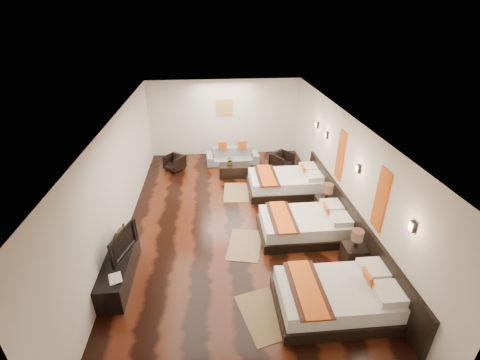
{
  "coord_description": "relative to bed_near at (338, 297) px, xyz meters",
  "views": [
    {
      "loc": [
        -0.5,
        -7.2,
        5.03
      ],
      "look_at": [
        0.17,
        0.33,
        1.1
      ],
      "focal_mm": 24.9,
      "sensor_mm": 36.0,
      "label": 1
    }
  ],
  "objects": [
    {
      "name": "floor",
      "position": [
        -1.7,
        2.94,
        -0.29
      ],
      "size": [
        5.5,
        9.5,
        0.01
      ],
      "primitive_type": "cube",
      "color": "black",
      "rests_on": "ground"
    },
    {
      "name": "ceiling",
      "position": [
        -1.7,
        2.94,
        2.51
      ],
      "size": [
        5.5,
        9.5,
        0.01
      ],
      "primitive_type": "cube",
      "color": "white",
      "rests_on": "floor"
    },
    {
      "name": "back_wall",
      "position": [
        -1.7,
        7.69,
        1.11
      ],
      "size": [
        5.5,
        0.01,
        2.8
      ],
      "primitive_type": "cube",
      "color": "silver",
      "rests_on": "floor"
    },
    {
      "name": "left_wall",
      "position": [
        -4.45,
        2.94,
        1.11
      ],
      "size": [
        0.01,
        9.5,
        2.8
      ],
      "primitive_type": "cube",
      "color": "silver",
      "rests_on": "floor"
    },
    {
      "name": "right_wall",
      "position": [
        1.05,
        2.94,
        1.11
      ],
      "size": [
        0.01,
        9.5,
        2.8
      ],
      "primitive_type": "cube",
      "color": "silver",
      "rests_on": "floor"
    },
    {
      "name": "headboard_panel",
      "position": [
        1.01,
        2.14,
        0.16
      ],
      "size": [
        0.08,
        6.6,
        0.9
      ],
      "primitive_type": "cube",
      "color": "black",
      "rests_on": "floor"
    },
    {
      "name": "bed_near",
      "position": [
        0.0,
        0.0,
        0.0
      ],
      "size": [
        2.24,
        1.41,
        0.86
      ],
      "color": "black",
      "rests_on": "floor"
    },
    {
      "name": "bed_mid",
      "position": [
        -0.0,
        2.3,
        -0.01
      ],
      "size": [
        2.19,
        1.38,
        0.84
      ],
      "color": "black",
      "rests_on": "floor"
    },
    {
      "name": "bed_far",
      "position": [
        0.0,
        4.51,
        0.0
      ],
      "size": [
        2.25,
        1.42,
        0.86
      ],
      "color": "black",
      "rests_on": "floor"
    },
    {
      "name": "nightstand_a",
      "position": [
        0.75,
        1.12,
        0.03
      ],
      "size": [
        0.47,
        0.47,
        0.92
      ],
      "color": "black",
      "rests_on": "floor"
    },
    {
      "name": "nightstand_b",
      "position": [
        0.75,
        3.05,
        0.05
      ],
      "size": [
        0.5,
        0.5,
        0.99
      ],
      "color": "black",
      "rests_on": "floor"
    },
    {
      "name": "jute_mat_near",
      "position": [
        -1.39,
        -0.04,
        -0.29
      ],
      "size": [
        1.03,
        1.35,
        0.01
      ],
      "primitive_type": "cube",
      "rotation": [
        0.0,
        0.0,
        0.26
      ],
      "color": "olive",
      "rests_on": "floor"
    },
    {
      "name": "jute_mat_mid",
      "position": [
        -1.53,
        2.02,
        -0.29
      ],
      "size": [
        0.99,
        1.33,
        0.01
      ],
      "primitive_type": "cube",
      "rotation": [
        0.0,
        0.0,
        -0.22
      ],
      "color": "olive",
      "rests_on": "floor"
    },
    {
      "name": "jute_mat_far",
      "position": [
        -1.52,
        4.57,
        -0.29
      ],
      "size": [
        0.85,
        1.26,
        0.01
      ],
      "primitive_type": "cube",
      "rotation": [
        0.0,
        0.0,
        -0.08
      ],
      "color": "olive",
      "rests_on": "floor"
    },
    {
      "name": "tv_console",
      "position": [
        -4.2,
        1.12,
        -0.02
      ],
      "size": [
        0.5,
        1.8,
        0.55
      ],
      "primitive_type": "cube",
      "color": "black",
      "rests_on": "floor"
    },
    {
      "name": "tv",
      "position": [
        -4.15,
        1.32,
        0.54
      ],
      "size": [
        0.41,
        0.97,
        0.56
      ],
      "primitive_type": "imported",
      "rotation": [
        0.0,
        0.0,
        1.27
      ],
      "color": "black",
      "rests_on": "tv_console"
    },
    {
      "name": "book",
      "position": [
        -4.2,
        0.52,
        0.27
      ],
      "size": [
        0.32,
        0.36,
        0.03
      ],
      "primitive_type": "imported",
      "rotation": [
        0.0,
        0.0,
        0.36
      ],
      "color": "black",
      "rests_on": "tv_console"
    },
    {
      "name": "figurine",
      "position": [
        -4.2,
        1.9,
        0.41
      ],
      "size": [
        0.34,
        0.34,
        0.31
      ],
      "primitive_type": "imported",
      "rotation": [
        0.0,
        0.0,
        0.16
      ],
      "color": "brown",
      "rests_on": "tv_console"
    },
    {
      "name": "sofa",
      "position": [
        -1.49,
        6.75,
        -0.02
      ],
      "size": [
        1.88,
        0.81,
        0.54
      ],
      "primitive_type": "imported",
      "rotation": [
        0.0,
        0.0,
        0.04
      ],
      "color": "gray",
      "rests_on": "floor"
    },
    {
      "name": "armchair_left",
      "position": [
        -3.53,
        6.36,
        -0.02
      ],
      "size": [
        0.82,
        0.82,
        0.54
      ],
      "primitive_type": "imported",
      "rotation": [
        0.0,
        0.0,
        -0.68
      ],
      "color": "black",
      "rests_on": "floor"
    },
    {
      "name": "armchair_right",
      "position": [
        0.18,
        6.08,
        0.01
      ],
      "size": [
        0.92,
        0.92,
        0.61
      ],
      "primitive_type": "imported",
      "rotation": [
        0.0,
        0.0,
        0.64
      ],
      "color": "black",
      "rests_on": "floor"
    },
    {
      "name": "coffee_table",
      "position": [
        -1.49,
        5.7,
        -0.09
      ],
      "size": [
        1.02,
        0.55,
        0.4
      ],
      "primitive_type": "cube",
      "rotation": [
        0.0,
        0.0,
        -0.05
      ],
      "color": "black",
      "rests_on": "floor"
    },
    {
      "name": "table_plant",
      "position": [
        -1.63,
        5.76,
        0.26
      ],
      "size": [
        0.28,
        0.25,
        0.3
      ],
      "primitive_type": "imported",
      "rotation": [
        0.0,
        0.0,
        0.07
      ],
      "color": "#28541C",
      "rests_on": "coffee_table"
    },
    {
      "name": "orange_panel_a",
      "position": [
        1.03,
        1.04,
        1.41
      ],
      "size": [
        0.04,
        0.4,
        1.3
      ],
      "primitive_type": "cube",
      "color": "#D86014",
      "rests_on": "right_wall"
    },
    {
      "name": "orange_panel_b",
      "position": [
        1.03,
        3.24,
        1.41
      ],
      "size": [
        0.04,
        0.4,
        1.3
      ],
      "primitive_type": "cube",
      "color": "#D86014",
      "rests_on": "right_wall"
    },
    {
      "name": "sconce_near",
      "position": [
        1.01,
        -0.06,
        1.56
      ],
      "size": [
        0.07,
        0.12,
        0.18
      ],
      "color": "black",
      "rests_on": "right_wall"
    },
    {
      "name": "sconce_mid",
      "position": [
        1.01,
        2.14,
        1.56
      ],
      "size": [
        0.07,
        0.12,
        0.18
      ],
      "color": "black",
      "rests_on": "right_wall"
    },
    {
      "name": "sconce_far",
      "position": [
        1.01,
        4.34,
        1.56
      ],
      "size": [
        0.07,
        0.12,
        0.18
      ],
      "color": "black",
      "rests_on": "right_wall"
    },
    {
      "name": "sconce_lounge",
      "position": [
        1.01,
        5.24,
        1.56
      ],
      "size": [
        0.07,
        0.12,
        0.18
      ],
      "color": "black",
      "rests_on": "right_wall"
    },
    {
      "name": "gold_artwork",
      "position": [
        -1.7,
        7.67,
        1.51
      ],
      "size": [
        0.6,
        0.04,
        0.6
      ],
      "primitive_type": "cube",
      "color": "#AD873F",
      "rests_on": "back_wall"
    }
  ]
}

